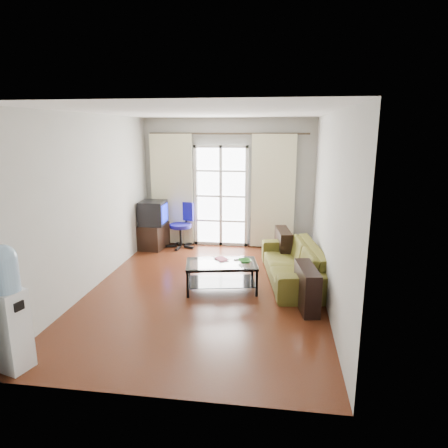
% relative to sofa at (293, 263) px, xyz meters
% --- Properties ---
extents(floor, '(5.20, 5.20, 0.00)m').
position_rel_sofa_xyz_m(floor, '(-1.35, -0.64, -0.31)').
color(floor, '#552714').
rests_on(floor, ground).
extents(ceiling, '(5.20, 5.20, 0.00)m').
position_rel_sofa_xyz_m(ceiling, '(-1.35, -0.64, 2.39)').
color(ceiling, white).
rests_on(ceiling, wall_back).
extents(wall_back, '(3.60, 0.02, 2.70)m').
position_rel_sofa_xyz_m(wall_back, '(-1.35, 1.96, 1.04)').
color(wall_back, '#B4B4AB').
rests_on(wall_back, floor).
extents(wall_front, '(3.60, 0.02, 2.70)m').
position_rel_sofa_xyz_m(wall_front, '(-1.35, -3.24, 1.04)').
color(wall_front, '#B4B4AB').
rests_on(wall_front, floor).
extents(wall_left, '(0.02, 5.20, 2.70)m').
position_rel_sofa_xyz_m(wall_left, '(-3.15, -0.64, 1.04)').
color(wall_left, '#B4B4AB').
rests_on(wall_left, floor).
extents(wall_right, '(0.02, 5.20, 2.70)m').
position_rel_sofa_xyz_m(wall_right, '(0.45, -0.64, 1.04)').
color(wall_right, '#B4B4AB').
rests_on(wall_right, floor).
extents(french_door, '(1.16, 0.06, 2.15)m').
position_rel_sofa_xyz_m(french_door, '(-1.50, 1.91, 0.77)').
color(french_door, white).
rests_on(french_door, wall_back).
extents(curtain_rod, '(3.30, 0.04, 0.04)m').
position_rel_sofa_xyz_m(curtain_rod, '(-1.35, 1.86, 2.07)').
color(curtain_rod, '#4C3F2D').
rests_on(curtain_rod, wall_back).
extents(curtain_left, '(0.90, 0.07, 2.35)m').
position_rel_sofa_xyz_m(curtain_left, '(-2.55, 1.84, 0.89)').
color(curtain_left, '#EEECBF').
rests_on(curtain_left, curtain_rod).
extents(curtain_right, '(0.90, 0.07, 2.35)m').
position_rel_sofa_xyz_m(curtain_right, '(-0.40, 1.84, 0.89)').
color(curtain_right, '#EEECBF').
rests_on(curtain_right, curtain_rod).
extents(radiator, '(0.64, 0.12, 0.64)m').
position_rel_sofa_xyz_m(radiator, '(-0.55, 1.86, 0.02)').
color(radiator, gray).
rests_on(radiator, floor).
extents(sofa, '(2.34, 1.46, 0.61)m').
position_rel_sofa_xyz_m(sofa, '(0.00, 0.00, 0.00)').
color(sofa, brown).
rests_on(sofa, floor).
extents(coffee_table, '(1.19, 0.82, 0.44)m').
position_rel_sofa_xyz_m(coffee_table, '(-1.12, -0.57, -0.02)').
color(coffee_table, silver).
rests_on(coffee_table, floor).
extents(bowl, '(0.31, 0.31, 0.05)m').
position_rel_sofa_xyz_m(bowl, '(-0.76, -0.51, 0.16)').
color(bowl, '#338D39').
rests_on(bowl, coffee_table).
extents(book, '(0.37, 0.37, 0.02)m').
position_rel_sofa_xyz_m(book, '(-1.20, -0.47, 0.15)').
color(book, '#B01530').
rests_on(book, coffee_table).
extents(remote, '(0.15, 0.07, 0.02)m').
position_rel_sofa_xyz_m(remote, '(-0.87, -0.40, 0.15)').
color(remote, black).
rests_on(remote, coffee_table).
extents(tv_stand, '(0.54, 0.75, 0.52)m').
position_rel_sofa_xyz_m(tv_stand, '(-2.88, 1.51, -0.05)').
color(tv_stand, black).
rests_on(tv_stand, floor).
extents(crt_tv, '(0.56, 0.55, 0.50)m').
position_rel_sofa_xyz_m(crt_tv, '(-2.88, 1.45, 0.46)').
color(crt_tv, black).
rests_on(crt_tv, tv_stand).
extents(task_chair, '(0.84, 0.84, 0.95)m').
position_rel_sofa_xyz_m(task_chair, '(-2.31, 1.64, -0.03)').
color(task_chair, black).
rests_on(task_chair, floor).
extents(water_cooler, '(0.34, 0.34, 1.36)m').
position_rel_sofa_xyz_m(water_cooler, '(-2.95, -2.99, 0.41)').
color(water_cooler, white).
rests_on(water_cooler, floor).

